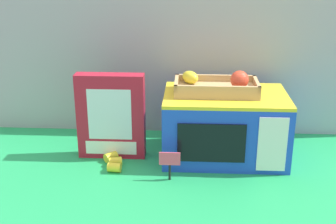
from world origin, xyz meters
name	(u,v)px	position (x,y,z in m)	size (l,w,h in m)	color
ground_plane	(182,160)	(0.00, 0.00, 0.00)	(1.70, 1.70, 0.00)	#219E54
display_back_panel	(185,57)	(0.00, 0.29, 0.31)	(1.61, 0.03, 0.63)	#A0A3A8
toy_microwave	(225,126)	(0.15, 0.05, 0.12)	(0.44, 0.30, 0.24)	blue
food_groups_crate	(217,86)	(0.12, 0.06, 0.26)	(0.29, 0.16, 0.09)	tan
cookie_set_box	(111,116)	(-0.26, 0.03, 0.16)	(0.24, 0.06, 0.31)	#B2192D
price_sign	(170,162)	(-0.04, -0.15, 0.07)	(0.07, 0.01, 0.10)	black
loose_toy_banana	(113,162)	(-0.24, -0.06, 0.02)	(0.08, 0.13, 0.03)	yellow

